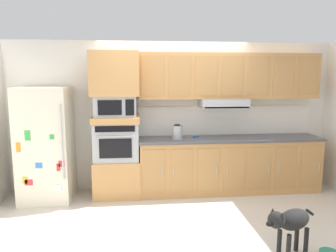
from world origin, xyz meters
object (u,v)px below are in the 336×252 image
object	(u,v)px
electric_kettle	(177,132)
built_in_oven	(117,141)
refrigerator	(46,144)
microwave	(116,106)
dog	(290,222)
screwdriver	(196,137)

from	to	relation	value
electric_kettle	built_in_oven	bearing A→B (deg)	177.23
refrigerator	electric_kettle	size ratio (longest dim) A/B	7.33
built_in_oven	microwave	world-z (taller)	microwave
electric_kettle	dog	distance (m)	2.31
microwave	refrigerator	bearing A→B (deg)	-176.42
electric_kettle	refrigerator	bearing A→B (deg)	-179.43
refrigerator	built_in_oven	world-z (taller)	refrigerator
refrigerator	electric_kettle	xyz separation A→B (m)	(2.06, 0.02, 0.15)
refrigerator	dog	world-z (taller)	refrigerator
electric_kettle	dog	world-z (taller)	electric_kettle
microwave	dog	distance (m)	3.00
refrigerator	built_in_oven	distance (m)	1.08
refrigerator	electric_kettle	world-z (taller)	refrigerator
built_in_oven	screwdriver	xyz separation A→B (m)	(1.31, 0.06, 0.03)
microwave	dog	world-z (taller)	microwave
refrigerator	electric_kettle	distance (m)	2.06
refrigerator	screwdriver	xyz separation A→B (m)	(2.39, 0.13, 0.05)
screwdriver	electric_kettle	bearing A→B (deg)	-162.06
screwdriver	dog	bearing A→B (deg)	-74.49
built_in_oven	dog	distance (m)	2.85
built_in_oven	electric_kettle	xyz separation A→B (m)	(0.98, -0.05, 0.13)
built_in_oven	electric_kettle	world-z (taller)	built_in_oven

